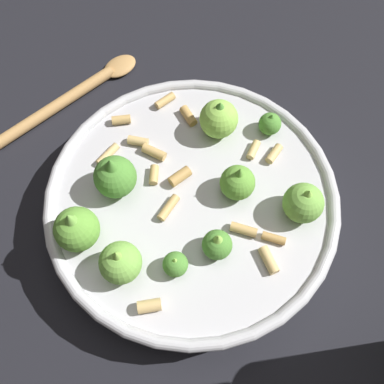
% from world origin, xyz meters
% --- Properties ---
extents(ground_plane, '(2.40, 2.40, 0.00)m').
position_xyz_m(ground_plane, '(0.00, 0.00, 0.00)').
color(ground_plane, black).
extents(cooking_pan, '(0.33, 0.33, 0.11)m').
position_xyz_m(cooking_pan, '(0.00, 0.00, 0.04)').
color(cooking_pan, '#B7B7BC').
rests_on(cooking_pan, ground).
extents(wooden_spoon, '(0.06, 0.23, 0.02)m').
position_xyz_m(wooden_spoon, '(0.24, 0.04, 0.01)').
color(wooden_spoon, '#B2844C').
rests_on(wooden_spoon, ground).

